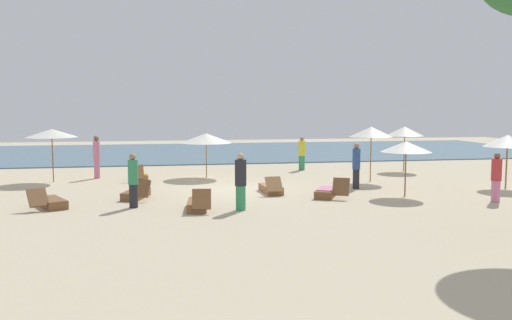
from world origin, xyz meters
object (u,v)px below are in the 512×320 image
object	(u,v)px
person_1	(496,177)
lounger_0	(139,176)
umbrella_5	(371,132)
lounger_6	(51,202)
person_4	(97,156)
umbrella_4	(206,138)
person_3	(241,182)
lounger_3	(271,188)
lounger_4	(136,194)
umbrella_1	(52,133)
person_5	(133,180)
umbrella_3	(406,147)
lounger_5	(328,192)
umbrella_2	(405,131)
person_2	(356,166)
umbrella_0	(508,141)
lounger_2	(198,204)
person_0	(302,153)

from	to	relation	value
person_1	lounger_0	bearing A→B (deg)	147.50
umbrella_5	lounger_6	bearing A→B (deg)	-163.26
person_1	person_4	distance (m)	16.33
umbrella_4	person_3	world-z (taller)	umbrella_4
lounger_0	person_1	xyz separation A→B (m)	(12.02, -7.66, 0.66)
lounger_3	lounger_4	distance (m)	4.91
umbrella_1	person_5	distance (m)	7.63
person_1	person_4	xyz separation A→B (m)	(-13.88, 8.60, 0.15)
umbrella_3	lounger_5	world-z (taller)	umbrella_3
umbrella_3	person_3	distance (m)	6.41
umbrella_3	umbrella_4	world-z (taller)	umbrella_4
person_4	umbrella_4	bearing A→B (deg)	-7.55
umbrella_2	umbrella_3	distance (m)	7.75
person_4	lounger_0	bearing A→B (deg)	-26.88
umbrella_2	person_5	xyz separation A→B (m)	(-12.77, -7.44, -1.09)
umbrella_1	lounger_0	bearing A→B (deg)	-1.73
umbrella_5	lounger_0	size ratio (longest dim) A/B	1.37
lounger_3	person_2	world-z (taller)	person_2
umbrella_0	person_2	distance (m)	5.99
lounger_2	lounger_5	size ratio (longest dim) A/B	0.98
umbrella_5	umbrella_3	bearing A→B (deg)	-93.49
lounger_5	person_3	world-z (taller)	person_3
lounger_4	lounger_6	xyz separation A→B (m)	(-2.65, -1.22, -0.00)
person_3	lounger_4	bearing A→B (deg)	139.70
umbrella_2	person_3	world-z (taller)	umbrella_2
umbrella_5	person_4	distance (m)	12.09
lounger_0	person_0	xyz separation A→B (m)	(7.93, 2.27, 0.66)
umbrella_3	lounger_6	world-z (taller)	umbrella_3
person_0	lounger_4	bearing A→B (deg)	-138.20
umbrella_0	umbrella_4	world-z (taller)	umbrella_0
umbrella_1	person_2	xyz separation A→B (m)	(11.99, -4.17, -1.16)
umbrella_5	person_2	size ratio (longest dim) A/B	1.31
umbrella_2	lounger_6	xyz separation A→B (m)	(-15.39, -6.93, -1.81)
umbrella_5	lounger_6	world-z (taller)	umbrella_5
lounger_6	person_1	distance (m)	14.73
umbrella_3	lounger_0	world-z (taller)	umbrella_3
umbrella_4	umbrella_3	bearing A→B (deg)	-44.41
umbrella_4	lounger_3	bearing A→B (deg)	-67.51
umbrella_2	umbrella_5	bearing A→B (deg)	-133.55
lounger_2	person_1	xyz separation A→B (m)	(10.02, -0.40, 0.67)
umbrella_0	umbrella_3	xyz separation A→B (m)	(-4.75, -1.07, -0.08)
lounger_6	umbrella_4	bearing A→B (deg)	48.58
lounger_4	umbrella_2	bearing A→B (deg)	24.13
umbrella_0	lounger_2	xyz separation A→B (m)	(-12.24, -2.24, -1.70)
umbrella_1	umbrella_3	bearing A→B (deg)	-25.35
umbrella_2	lounger_3	size ratio (longest dim) A/B	1.28
person_3	umbrella_1	bearing A→B (deg)	131.97
person_2	lounger_6	bearing A→B (deg)	-169.99
umbrella_1	person_2	bearing A→B (deg)	-19.18
umbrella_4	lounger_6	xyz separation A→B (m)	(-5.57, -6.31, -1.61)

